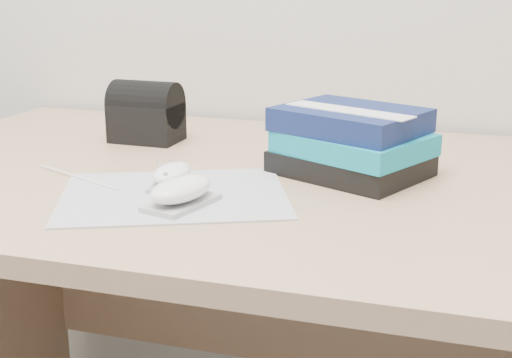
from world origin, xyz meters
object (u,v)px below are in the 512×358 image
(mouse_rear, at_px, (172,175))
(pouch, at_px, (146,112))
(desk, at_px, (350,305))
(mouse_front, at_px, (181,191))
(book_stack, at_px, (352,142))

(mouse_rear, xyz_separation_m, pouch, (-0.17, 0.26, 0.04))
(desk, distance_m, pouch, 0.51)
(mouse_front, bearing_deg, mouse_rear, 121.02)
(mouse_front, relative_size, pouch, 0.95)
(mouse_front, bearing_deg, desk, 51.67)
(mouse_front, height_order, book_stack, book_stack)
(mouse_front, distance_m, pouch, 0.41)
(book_stack, relative_size, pouch, 2.11)
(desk, height_order, mouse_rear, mouse_rear)
(desk, distance_m, book_stack, 0.29)
(mouse_front, bearing_deg, pouch, 122.00)
(mouse_rear, distance_m, mouse_front, 0.10)
(mouse_rear, distance_m, book_stack, 0.28)
(mouse_front, bearing_deg, book_stack, 50.24)
(book_stack, bearing_deg, mouse_rear, -148.50)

